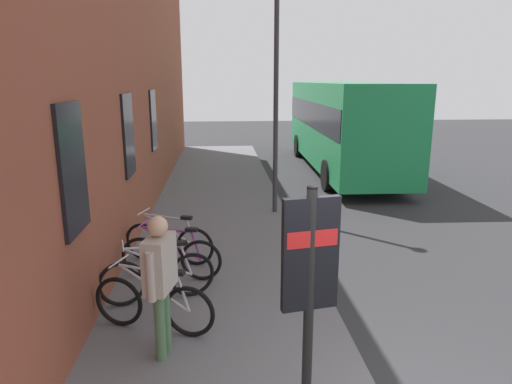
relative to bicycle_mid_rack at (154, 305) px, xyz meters
name	(u,v)px	position (x,y,z in m)	size (l,w,h in m)	color
ground	(341,237)	(3.88, -3.63, -0.51)	(60.00, 60.00, 0.00)	#2D2D30
sidewalk_pavement	(219,212)	(5.88, -0.88, -0.45)	(24.00, 3.50, 0.12)	slate
station_facade	(138,62)	(6.87, 1.17, 3.39)	(22.00, 0.65, 7.80)	brown
bicycle_mid_rack	(154,305)	(0.00, 0.00, 0.00)	(0.72, 1.68, 0.97)	black
bicycle_by_door	(158,277)	(0.88, 0.05, 0.00)	(0.59, 1.73, 0.97)	black
bicycle_end_of_row	(172,257)	(1.69, -0.07, 0.00)	(0.55, 1.74, 0.97)	black
bicycle_under_window	(169,243)	(2.41, 0.05, 0.00)	(0.69, 1.70, 0.97)	black
transit_info_sign	(310,269)	(-1.75, -1.75, 1.21)	(0.18, 0.56, 2.40)	black
city_bus	(342,121)	(11.58, -5.63, 1.41)	(10.57, 2.89, 3.35)	#1E8C4C
pedestrian_by_facade	(160,273)	(-0.58, -0.19, 0.71)	(0.66, 0.37, 1.80)	#4C724C
street_lamp	(276,84)	(5.65, -2.33, 2.84)	(0.28, 0.28, 5.49)	#333338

